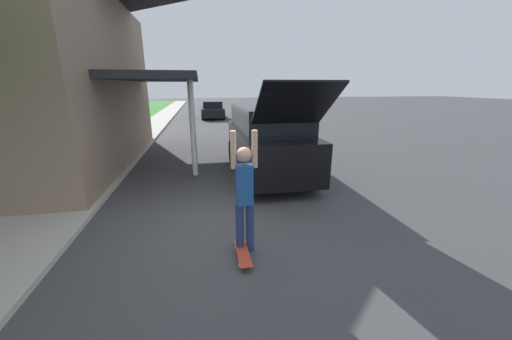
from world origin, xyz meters
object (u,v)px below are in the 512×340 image
suv_parked (267,139)px  skateboarder (245,192)px  car_down_street (212,110)px  skateboard (243,253)px

suv_parked → skateboarder: suv_parked is taller
car_down_street → skateboarder: size_ratio=2.10×
skateboarder → skateboard: 0.98m
car_down_street → skateboarder: (-0.34, -20.27, 0.37)m
suv_parked → skateboard: bearing=-107.7°
suv_parked → skateboard: (-1.40, -4.38, -1.00)m
car_down_street → skateboard: size_ratio=5.09×
skateboard → suv_parked: bearing=72.3°
car_down_street → skateboarder: skateboarder is taller
suv_parked → skateboard: size_ratio=6.81×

